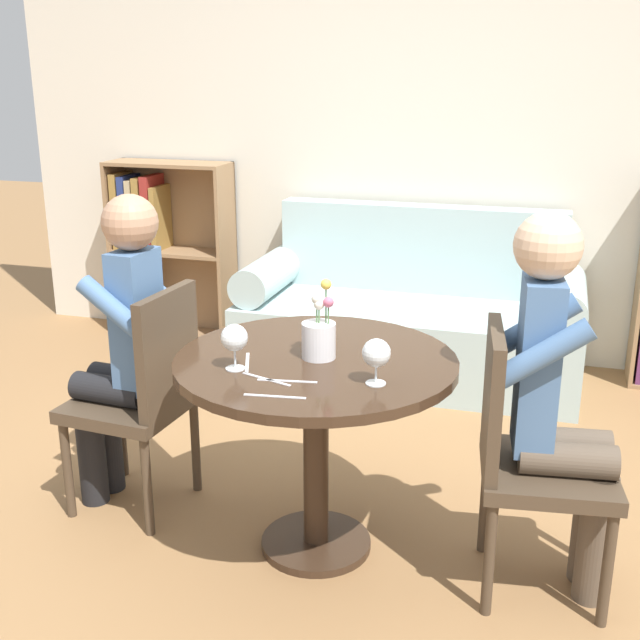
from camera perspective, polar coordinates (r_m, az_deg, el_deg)
ground_plane at (r=3.05m, az=-0.28°, el=-15.77°), size 16.00×16.00×0.00m
back_wall at (r=4.75m, az=7.81°, el=13.50°), size 5.20×0.05×2.70m
round_table at (r=2.77m, az=-0.30°, el=-5.45°), size 0.97×0.97×0.74m
couch at (r=4.54m, az=6.42°, el=-0.06°), size 1.86×0.80×0.92m
bookshelf_left at (r=5.25m, az=-11.37°, el=5.08°), size 0.77×0.28×1.12m
chair_left at (r=3.14m, az=-12.39°, el=-4.95°), size 0.45×0.45×0.90m
chair_right at (r=2.70m, az=14.44°, el=-9.03°), size 0.47×0.47×0.90m
person_left at (r=3.14m, az=-13.90°, el=-1.77°), size 0.43×0.36×1.25m
person_right at (r=2.64m, az=16.62°, el=-5.39°), size 0.44×0.37×1.27m
wine_glass_left at (r=2.60m, az=-6.11°, el=-1.36°), size 0.09×0.09×0.15m
wine_glass_right at (r=2.47m, az=4.03°, el=-2.46°), size 0.09×0.09×0.15m
flower_vase at (r=2.70m, az=-0.06°, el=-1.15°), size 0.12×0.12×0.27m
knife_left_setting at (r=2.41m, az=-3.23°, el=-5.44°), size 0.19×0.04×0.00m
fork_left_setting at (r=2.54m, az=-3.84°, el=-4.22°), size 0.18×0.07×0.00m
knife_right_setting at (r=2.52m, az=-2.34°, el=-4.35°), size 0.19×0.04×0.00m
fork_right_setting at (r=2.68m, az=-5.20°, el=-3.06°), size 0.08×0.18×0.00m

